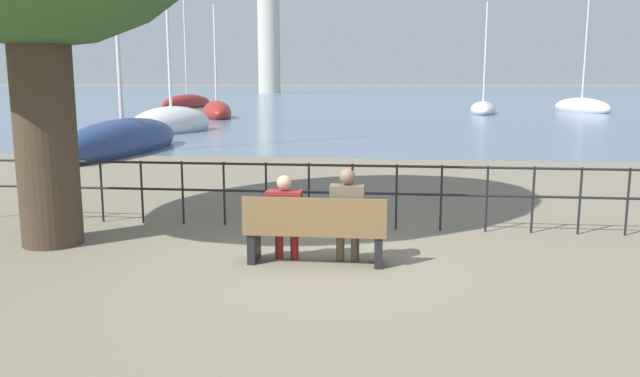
% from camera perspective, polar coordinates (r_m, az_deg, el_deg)
% --- Properties ---
extents(ground_plane, '(1000.00, 1000.00, 0.00)m').
position_cam_1_polar(ground_plane, '(8.20, -0.40, -6.81)').
color(ground_plane, '#7A705B').
extents(harbor_water, '(600.00, 300.00, 0.01)m').
position_cam_1_polar(harbor_water, '(169.03, 6.24, 8.92)').
color(harbor_water, slate).
rests_on(harbor_water, ground_plane).
extents(park_bench, '(1.83, 0.45, 0.90)m').
position_cam_1_polar(park_bench, '(8.02, -0.46, -3.97)').
color(park_bench, brown).
rests_on(park_bench, ground_plane).
extents(seated_person_left, '(0.46, 0.35, 1.15)m').
position_cam_1_polar(seated_person_left, '(8.11, -3.24, -2.35)').
color(seated_person_left, maroon).
rests_on(seated_person_left, ground_plane).
extents(seated_person_right, '(0.43, 0.35, 1.26)m').
position_cam_1_polar(seated_person_right, '(8.00, 2.50, -2.15)').
color(seated_person_right, brown).
rests_on(seated_person_right, ground_plane).
extents(promenade_railing, '(11.96, 0.04, 1.05)m').
position_cam_1_polar(promenade_railing, '(9.98, 0.97, 0.27)').
color(promenade_railing, black).
rests_on(promenade_railing, ground_plane).
extents(sailboat_0, '(3.25, 8.02, 11.02)m').
position_cam_1_polar(sailboat_0, '(57.26, -12.04, 7.60)').
color(sailboat_0, maroon).
rests_on(sailboat_0, ground_plane).
extents(sailboat_1, '(3.54, 5.81, 7.64)m').
position_cam_1_polar(sailboat_1, '(41.39, -9.42, 6.87)').
color(sailboat_1, maroon).
rests_on(sailboat_1, ground_plane).
extents(sailboat_2, '(3.81, 5.58, 10.49)m').
position_cam_1_polar(sailboat_2, '(30.11, -13.41, 5.79)').
color(sailboat_2, silver).
rests_on(sailboat_2, ground_plane).
extents(sailboat_3, '(2.00, 7.83, 11.65)m').
position_cam_1_polar(sailboat_3, '(21.71, -17.57, 4.13)').
color(sailboat_3, navy).
rests_on(sailboat_3, ground_plane).
extents(sailboat_4, '(3.85, 7.04, 11.99)m').
position_cam_1_polar(sailboat_4, '(53.20, 22.80, 6.89)').
color(sailboat_4, white).
rests_on(sailboat_4, ground_plane).
extents(sailboat_5, '(2.59, 6.39, 8.36)m').
position_cam_1_polar(sailboat_5, '(47.94, 14.68, 7.01)').
color(sailboat_5, silver).
rests_on(sailboat_5, ground_plane).
extents(harbor_lighthouse, '(4.50, 4.50, 25.45)m').
position_cam_1_polar(harbor_lighthouse, '(129.71, -4.71, 13.94)').
color(harbor_lighthouse, beige).
rests_on(harbor_lighthouse, ground_plane).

